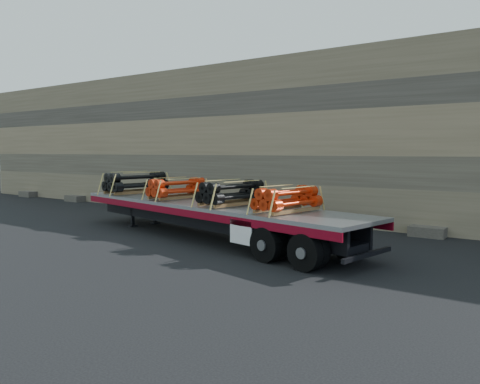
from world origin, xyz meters
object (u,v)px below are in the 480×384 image
at_px(trailer, 208,220).
at_px(bundle_midfront, 177,189).
at_px(bundle_midrear, 232,194).
at_px(bundle_rear, 287,200).
at_px(bundle_front, 136,183).

bearing_deg(trailer, bundle_midfront, 180.00).
relative_size(bundle_midrear, bundle_rear, 1.08).
bearing_deg(bundle_rear, trailer, -180.00).
height_order(trailer, bundle_midfront, bundle_midfront).
bearing_deg(bundle_front, trailer, -0.00).
relative_size(bundle_front, bundle_midrear, 1.11).
relative_size(trailer, bundle_midfront, 6.01).
distance_m(bundle_front, bundle_midrear, 5.84).
bearing_deg(bundle_midfront, bundle_rear, 0.00).
bearing_deg(bundle_midrear, trailer, -180.00).
relative_size(bundle_midfront, bundle_rear, 1.03).
xyz_separation_m(bundle_front, bundle_midfront, (2.81, -0.56, -0.06)).
distance_m(trailer, bundle_midfront, 1.99).
xyz_separation_m(bundle_front, bundle_rear, (7.99, -1.58, -0.07)).
xyz_separation_m(bundle_front, bundle_midrear, (5.72, -1.13, -0.04)).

